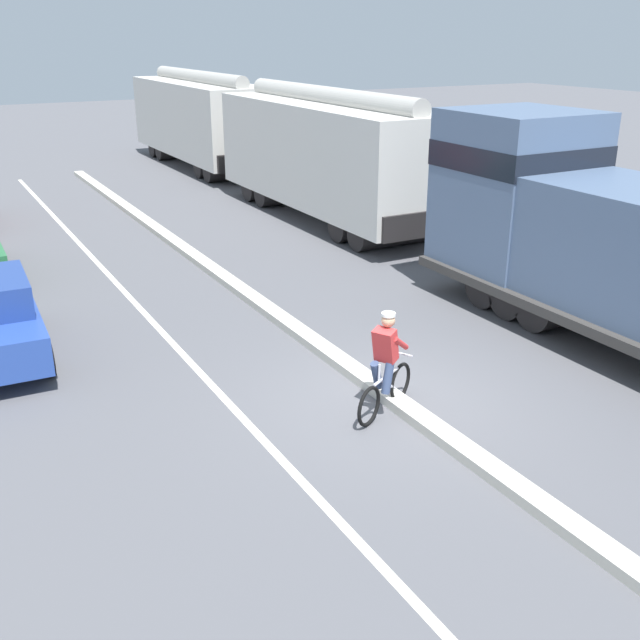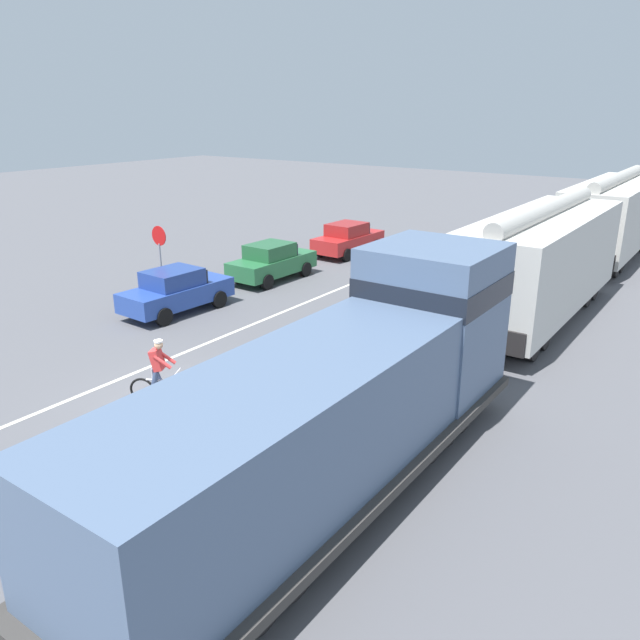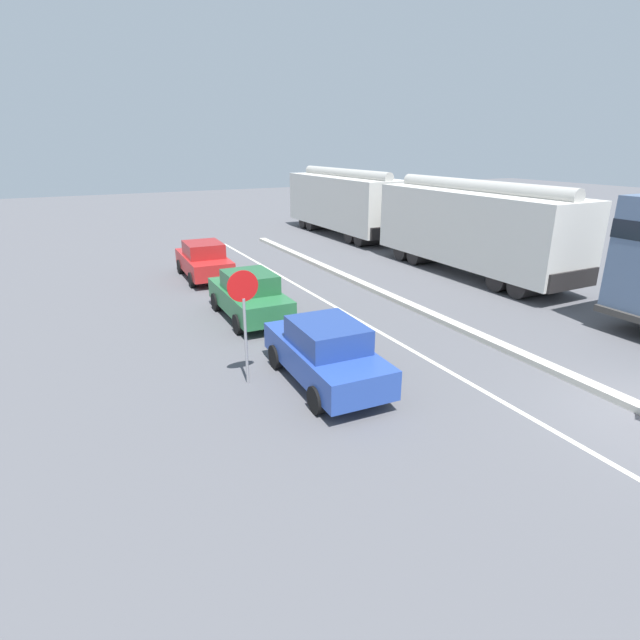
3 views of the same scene
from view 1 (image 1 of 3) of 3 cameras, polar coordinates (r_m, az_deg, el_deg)
name	(u,v)px [view 1 (image 1 of 3)]	position (r m, az deg, el deg)	size (l,w,h in m)	color
ground_plane	(389,400)	(12.67, 5.29, -6.12)	(120.00, 120.00, 0.00)	#56565B
median_curb	(246,293)	(17.51, -5.67, 2.05)	(0.36, 36.00, 0.16)	beige
lane_stripe	(145,314)	(16.81, -13.18, 0.46)	(0.14, 36.00, 0.01)	silver
hopper_car_lead	(327,155)	(24.42, 0.57, 12.44)	(2.90, 10.60, 4.18)	beige
hopper_car_middle	(200,120)	(34.92, -9.12, 14.83)	(2.90, 10.60, 4.18)	beige
cyclist	(386,367)	(11.93, 5.01, -3.55)	(1.54, 0.86, 1.71)	black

